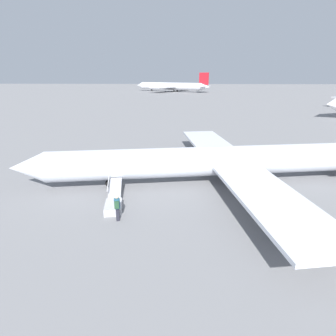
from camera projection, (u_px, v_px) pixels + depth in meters
ground_plane at (214, 182)px, 22.53m from camera, size 600.00×600.00×0.00m
airplane_main at (226, 160)px, 22.00m from camera, size 33.11×25.70×6.38m
airplane_taxiing_distant at (171, 86)px, 152.98m from camera, size 45.57×36.15×10.44m
boarding_stairs at (114, 203)px, 18.00m from camera, size 1.70×4.13×1.62m
passenger at (117, 206)px, 16.17m from camera, size 0.38×0.56×1.74m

